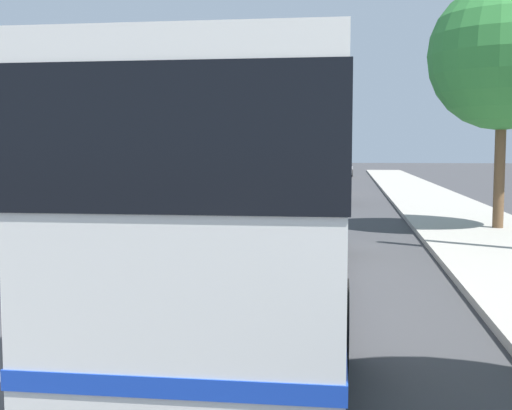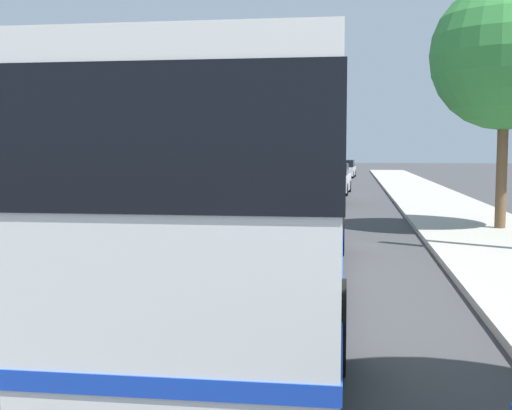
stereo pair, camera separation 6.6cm
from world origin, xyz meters
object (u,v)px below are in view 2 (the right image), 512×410
Objects in this scene: car_oncoming at (323,187)px; coach_bus at (264,177)px; roadside_tree_mid_block at (505,56)px; car_behind_bus at (331,180)px; car_far_distant at (344,169)px; car_ahead_same_lane at (288,169)px.

coach_bus is at bearing -179.58° from car_oncoming.
coach_bus is 10.48m from roadside_tree_mid_block.
roadside_tree_mid_block is (-15.47, -5.24, 4.16)m from car_behind_bus.
car_far_distant is at bearing -0.09° from car_oncoming.
roadside_tree_mid_block is at bearing -148.64° from car_oncoming.
car_ahead_same_lane is 0.59× the size of roadside_tree_mid_block.
coach_bus is 2.94× the size of car_oncoming.
car_behind_bus reaches higher than car_ahead_same_lane.
car_ahead_same_lane is at bearing 15.07° from car_behind_bus.
car_ahead_same_lane is (42.95, 3.95, -1.15)m from coach_bus.
car_ahead_same_lane is at bearing 10.09° from car_oncoming.
coach_bus reaches higher than car_behind_bus.
car_behind_bus is at bearing 15.65° from car_ahead_same_lane.
car_ahead_same_lane is at bearing 4.31° from coach_bus.
car_behind_bus is 16.86m from roadside_tree_mid_block.
car_oncoming is at bearing 12.31° from car_ahead_same_lane.
car_oncoming is at bearing -178.69° from car_behind_bus.
car_behind_bus reaches higher than car_far_distant.
coach_bus is 1.71× the size of roadside_tree_mid_block.
coach_bus is 43.14m from car_ahead_same_lane.
car_far_distant is 36.49m from roadside_tree_mid_block.
car_behind_bus is 19.57m from car_ahead_same_lane.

